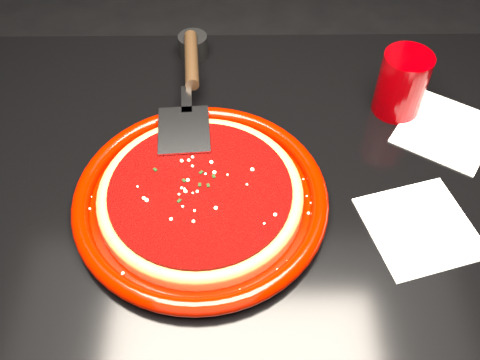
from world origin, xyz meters
name	(u,v)px	position (x,y,z in m)	size (l,w,h in m)	color
table	(244,297)	(0.00, 0.00, 0.38)	(1.20, 0.80, 0.75)	black
plate	(201,198)	(-0.07, -0.03, 0.76)	(0.39, 0.39, 0.03)	#770800
pizza_crust	(201,196)	(-0.07, -0.03, 0.77)	(0.31, 0.31, 0.02)	olive
pizza_crust_rim	(200,193)	(-0.07, -0.03, 0.78)	(0.31, 0.31, 0.02)	olive
pizza_sauce	(200,191)	(-0.07, -0.03, 0.78)	(0.28, 0.28, 0.01)	#620504
parmesan_dusting	(200,187)	(-0.07, -0.03, 0.79)	(0.27, 0.27, 0.01)	#FFF2C6
basil_flecks	(200,188)	(-0.07, -0.03, 0.79)	(0.24, 0.24, 0.00)	black
pizza_server	(189,89)	(-0.09, 0.18, 0.80)	(0.10, 0.35, 0.03)	silver
cup	(402,84)	(0.27, 0.18, 0.81)	(0.08, 0.08, 0.12)	#820002
napkin_a	(420,227)	(0.26, -0.08, 0.75)	(0.15, 0.15, 0.00)	white
napkin_b	(445,130)	(0.35, 0.12, 0.75)	(0.15, 0.16, 0.00)	white
ramekin	(193,46)	(-0.10, 0.34, 0.77)	(0.06, 0.06, 0.04)	black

